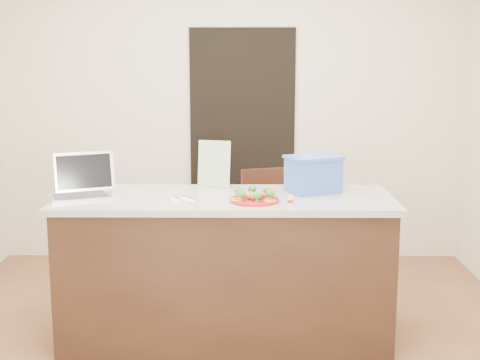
{
  "coord_description": "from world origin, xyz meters",
  "views": [
    {
      "loc": [
        0.12,
        -3.76,
        1.78
      ],
      "look_at": [
        0.09,
        0.2,
        1.03
      ],
      "focal_mm": 50.0,
      "sensor_mm": 36.0,
      "label": 1
    }
  ],
  "objects_px": {
    "plate": "(254,200)",
    "napkin": "(183,200)",
    "chair": "(267,222)",
    "yogurt_bottle": "(290,200)",
    "island": "(225,268)",
    "laptop": "(82,184)",
    "blue_box": "(313,174)"
  },
  "relations": [
    {
      "from": "napkin",
      "to": "blue_box",
      "type": "bearing_deg",
      "value": 17.09
    },
    {
      "from": "island",
      "to": "laptop",
      "type": "bearing_deg",
      "value": 178.74
    },
    {
      "from": "blue_box",
      "to": "chair",
      "type": "distance_m",
      "value": 0.97
    },
    {
      "from": "island",
      "to": "blue_box",
      "type": "distance_m",
      "value": 0.81
    },
    {
      "from": "napkin",
      "to": "island",
      "type": "bearing_deg",
      "value": 25.66
    },
    {
      "from": "yogurt_bottle",
      "to": "chair",
      "type": "distance_m",
      "value": 1.23
    },
    {
      "from": "plate",
      "to": "blue_box",
      "type": "xyz_separation_m",
      "value": [
        0.37,
        0.28,
        0.11
      ]
    },
    {
      "from": "laptop",
      "to": "chair",
      "type": "bearing_deg",
      "value": 14.67
    },
    {
      "from": "plate",
      "to": "napkin",
      "type": "height_order",
      "value": "plate"
    },
    {
      "from": "chair",
      "to": "yogurt_bottle",
      "type": "bearing_deg",
      "value": -103.13
    },
    {
      "from": "napkin",
      "to": "yogurt_bottle",
      "type": "distance_m",
      "value": 0.64
    },
    {
      "from": "island",
      "to": "blue_box",
      "type": "relative_size",
      "value": 5.26
    },
    {
      "from": "plate",
      "to": "laptop",
      "type": "relative_size",
      "value": 0.67
    },
    {
      "from": "napkin",
      "to": "laptop",
      "type": "relative_size",
      "value": 0.31
    },
    {
      "from": "island",
      "to": "napkin",
      "type": "xyz_separation_m",
      "value": [
        -0.25,
        -0.12,
        0.46
      ]
    },
    {
      "from": "yogurt_bottle",
      "to": "chair",
      "type": "relative_size",
      "value": 0.08
    },
    {
      "from": "chair",
      "to": "laptop",
      "type": "bearing_deg",
      "value": -160.57
    },
    {
      "from": "napkin",
      "to": "laptop",
      "type": "xyz_separation_m",
      "value": [
        -0.63,
        0.14,
        0.07
      ]
    },
    {
      "from": "napkin",
      "to": "laptop",
      "type": "height_order",
      "value": "laptop"
    },
    {
      "from": "plate",
      "to": "yogurt_bottle",
      "type": "height_order",
      "value": "yogurt_bottle"
    },
    {
      "from": "blue_box",
      "to": "plate",
      "type": "bearing_deg",
      "value": -167.26
    },
    {
      "from": "plate",
      "to": "island",
      "type": "bearing_deg",
      "value": 140.18
    },
    {
      "from": "island",
      "to": "laptop",
      "type": "xyz_separation_m",
      "value": [
        -0.88,
        0.02,
        0.53
      ]
    },
    {
      "from": "yogurt_bottle",
      "to": "napkin",
      "type": "bearing_deg",
      "value": 169.27
    },
    {
      "from": "island",
      "to": "yogurt_bottle",
      "type": "bearing_deg",
      "value": -31.78
    },
    {
      "from": "island",
      "to": "chair",
      "type": "bearing_deg",
      "value": 72.23
    },
    {
      "from": "plate",
      "to": "chair",
      "type": "relative_size",
      "value": 0.32
    },
    {
      "from": "yogurt_bottle",
      "to": "plate",
      "type": "bearing_deg",
      "value": 156.51
    },
    {
      "from": "plate",
      "to": "laptop",
      "type": "height_order",
      "value": "laptop"
    },
    {
      "from": "blue_box",
      "to": "chair",
      "type": "xyz_separation_m",
      "value": [
        -0.26,
        0.78,
        -0.51
      ]
    },
    {
      "from": "island",
      "to": "plate",
      "type": "distance_m",
      "value": 0.52
    },
    {
      "from": "plate",
      "to": "chair",
      "type": "distance_m",
      "value": 1.14
    }
  ]
}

